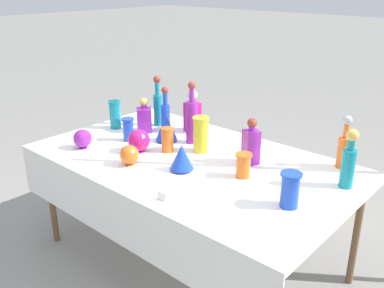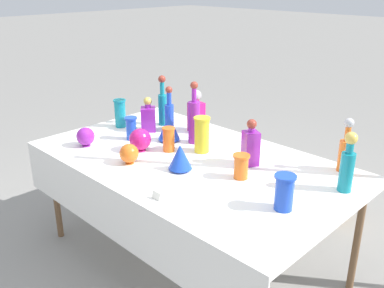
{
  "view_description": "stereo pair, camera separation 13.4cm",
  "coord_description": "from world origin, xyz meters",
  "views": [
    {
      "loc": [
        1.64,
        -1.85,
        1.83
      ],
      "look_at": [
        0.0,
        0.0,
        0.86
      ],
      "focal_mm": 40.0,
      "sensor_mm": 36.0,
      "label": 1
    },
    {
      "loc": [
        1.74,
        -1.75,
        1.83
      ],
      "look_at": [
        0.0,
        0.0,
        0.86
      ],
      "focal_mm": 40.0,
      "sensor_mm": 36.0,
      "label": 2
    }
  ],
  "objects": [
    {
      "name": "slender_vase_4",
      "position": [
        0.39,
        0.0,
        0.84
      ],
      "size": [
        0.1,
        0.1,
        0.14
      ],
      "color": "orange",
      "rests_on": "display_table"
    },
    {
      "name": "slender_vase_3",
      "position": [
        0.76,
        -0.13,
        0.86
      ],
      "size": [
        0.11,
        0.11,
        0.18
      ],
      "color": "blue",
      "rests_on": "display_table"
    },
    {
      "name": "fluted_vase_0",
      "position": [
        0.07,
        -0.17,
        0.84
      ],
      "size": [
        0.14,
        0.14,
        0.16
      ],
      "color": "blue",
      "rests_on": "display_table"
    },
    {
      "name": "square_decanter_1",
      "position": [
        0.31,
        0.19,
        0.89
      ],
      "size": [
        0.12,
        0.12,
        0.29
      ],
      "color": "purple",
      "rests_on": "display_table"
    },
    {
      "name": "slender_vase_5",
      "position": [
        -0.55,
        -0.05,
        0.85
      ],
      "size": [
        0.09,
        0.09,
        0.16
      ],
      "color": "blue",
      "rests_on": "display_table"
    },
    {
      "name": "tall_bottle_4",
      "position": [
        -0.48,
        0.25,
        0.9
      ],
      "size": [
        0.07,
        0.07,
        0.34
      ],
      "color": "blue",
      "rests_on": "display_table"
    },
    {
      "name": "tall_bottle_1",
      "position": [
        0.76,
        0.5,
        0.89
      ],
      "size": [
        0.07,
        0.07,
        0.32
      ],
      "color": "orange",
      "rests_on": "display_table"
    },
    {
      "name": "slender_vase_1",
      "position": [
        -0.04,
        0.13,
        0.88
      ],
      "size": [
        0.11,
        0.11,
        0.23
      ],
      "color": "yellow",
      "rests_on": "display_table"
    },
    {
      "name": "slender_vase_2",
      "position": [
        -0.2,
        -0.01,
        0.85
      ],
      "size": [
        0.08,
        0.08,
        0.16
      ],
      "color": "orange",
      "rests_on": "display_table"
    },
    {
      "name": "tall_bottle_0",
      "position": [
        -0.19,
        0.21,
        0.93
      ],
      "size": [
        0.08,
        0.08,
        0.43
      ],
      "color": "purple",
      "rests_on": "display_table"
    },
    {
      "name": "price_tag_left",
      "position": [
        0.24,
        -0.5,
        0.78
      ],
      "size": [
        0.06,
        0.01,
        0.04
      ],
      "primitive_type": "cube",
      "rotation": [
        -0.21,
        0.0,
        0.0
      ],
      "color": "white",
      "rests_on": "display_table"
    },
    {
      "name": "cardboard_box_behind_right",
      "position": [
        0.31,
        1.23,
        0.14
      ],
      "size": [
        0.42,
        0.32,
        0.36
      ],
      "color": "tan",
      "rests_on": "ground"
    },
    {
      "name": "tall_bottle_2",
      "position": [
        -0.63,
        0.32,
        0.93
      ],
      "size": [
        0.07,
        0.07,
        0.39
      ],
      "color": "teal",
      "rests_on": "display_table"
    },
    {
      "name": "round_bowl_0",
      "position": [
        -0.22,
        -0.32,
        0.83
      ],
      "size": [
        0.12,
        0.12,
        0.13
      ],
      "color": "orange",
      "rests_on": "display_table"
    },
    {
      "name": "round_bowl_1",
      "position": [
        -0.66,
        -0.35,
        0.83
      ],
      "size": [
        0.12,
        0.12,
        0.13
      ],
      "color": "purple",
      "rests_on": "display_table"
    },
    {
      "name": "square_decanter_0",
      "position": [
        -0.6,
        0.15,
        0.86
      ],
      "size": [
        0.15,
        0.15,
        0.26
      ],
      "color": "purple",
      "rests_on": "display_table"
    },
    {
      "name": "slender_vase_0",
      "position": [
        -0.82,
        0.06,
        0.87
      ],
      "size": [
        0.09,
        0.09,
        0.21
      ],
      "color": "teal",
      "rests_on": "display_table"
    },
    {
      "name": "tall_bottle_3",
      "position": [
        0.88,
        0.27,
        0.91
      ],
      "size": [
        0.07,
        0.07,
        0.33
      ],
      "color": "teal",
      "rests_on": "display_table"
    },
    {
      "name": "fluted_vase_1",
      "position": [
        -0.34,
        0.12,
        0.86
      ],
      "size": [
        0.15,
        0.15,
        0.19
      ],
      "color": "blue",
      "rests_on": "display_table"
    },
    {
      "name": "display_table",
      "position": [
        0.0,
        -0.04,
        0.71
      ],
      "size": [
        2.02,
        1.19,
        0.76
      ],
      "color": "white",
      "rests_on": "ground"
    },
    {
      "name": "cardboard_box_behind_left",
      "position": [
        -0.18,
        1.03,
        0.17
      ],
      "size": [
        0.53,
        0.43,
        0.41
      ],
      "color": "tan",
      "rests_on": "ground"
    },
    {
      "name": "square_decanter_2",
      "position": [
        -0.34,
        0.39,
        0.9
      ],
      "size": [
        0.11,
        0.11,
        0.31
      ],
      "color": "#C61972",
      "rests_on": "display_table"
    },
    {
      "name": "round_bowl_2",
      "position": [
        -0.34,
        -0.14,
        0.84
      ],
      "size": [
        0.14,
        0.14,
        0.15
      ],
      "color": "#C61972",
      "rests_on": "display_table"
    },
    {
      "name": "ground_plane",
      "position": [
        0.0,
        0.0,
        0.0
      ],
      "size": [
        40.0,
        40.0,
        0.0
      ],
      "primitive_type": "plane",
      "color": "gray"
    }
  ]
}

